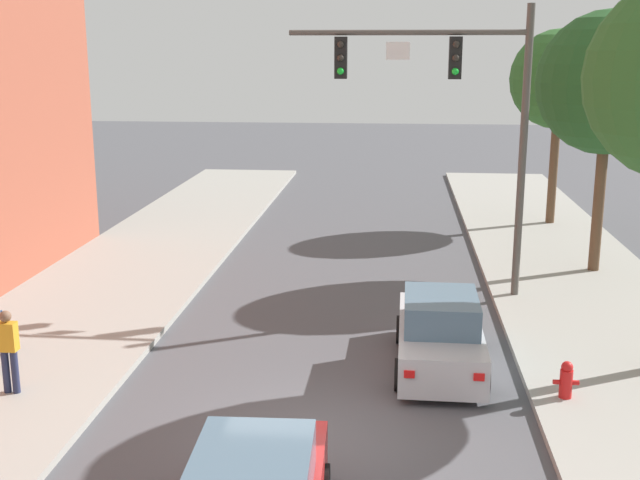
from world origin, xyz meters
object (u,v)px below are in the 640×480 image
(traffic_signal_mast, at_px, (458,98))
(bicycle_leaning, at_px, (0,343))
(pedestrian_sidewalk_left_walker, at_px, (8,347))
(fire_hydrant, at_px, (566,380))
(street_tree_second, at_px, (608,83))
(car_lead_silver, at_px, (440,335))
(street_tree_third, at_px, (559,80))

(traffic_signal_mast, bearing_deg, bicycle_leaning, -149.03)
(traffic_signal_mast, distance_m, pedestrian_sidewalk_left_walker, 12.18)
(fire_hydrant, xyz_separation_m, street_tree_second, (2.64, 9.24, 5.10))
(fire_hydrant, bearing_deg, pedestrian_sidewalk_left_walker, -175.73)
(traffic_signal_mast, bearing_deg, car_lead_silver, -96.23)
(pedestrian_sidewalk_left_walker, distance_m, street_tree_second, 17.13)
(pedestrian_sidewalk_left_walker, xyz_separation_m, street_tree_third, (13.06, 16.72, 4.39))
(traffic_signal_mast, xyz_separation_m, street_tree_second, (4.38, 2.69, 0.28))
(pedestrian_sidewalk_left_walker, height_order, street_tree_third, street_tree_third)
(car_lead_silver, bearing_deg, street_tree_second, 57.11)
(street_tree_second, distance_m, street_tree_third, 6.70)
(street_tree_second, bearing_deg, street_tree_third, 90.58)
(fire_hydrant, relative_size, street_tree_second, 0.10)
(bicycle_leaning, xyz_separation_m, street_tree_third, (14.04, 15.22, 4.91))
(traffic_signal_mast, relative_size, car_lead_silver, 1.76)
(pedestrian_sidewalk_left_walker, bearing_deg, street_tree_third, 52.01)
(bicycle_leaning, relative_size, fire_hydrant, 2.39)
(car_lead_silver, distance_m, fire_hydrant, 2.81)
(car_lead_silver, xyz_separation_m, fire_hydrant, (2.28, -1.64, -0.22))
(car_lead_silver, bearing_deg, traffic_signal_mast, 83.77)
(bicycle_leaning, xyz_separation_m, fire_hydrant, (11.46, -0.71, -0.03))
(fire_hydrant, height_order, street_tree_third, street_tree_third)
(street_tree_third, bearing_deg, car_lead_silver, -108.73)
(street_tree_third, bearing_deg, fire_hydrant, -99.16)
(car_lead_silver, bearing_deg, pedestrian_sidewalk_left_walker, -163.58)
(fire_hydrant, bearing_deg, traffic_signal_mast, 104.90)
(car_lead_silver, height_order, street_tree_third, street_tree_third)
(traffic_signal_mast, height_order, bicycle_leaning, traffic_signal_mast)
(traffic_signal_mast, xyz_separation_m, pedestrian_sidewalk_left_walker, (-8.75, -7.33, -4.26))
(pedestrian_sidewalk_left_walker, relative_size, fire_hydrant, 2.28)
(car_lead_silver, bearing_deg, bicycle_leaning, -174.26)
(fire_hydrant, bearing_deg, car_lead_silver, 144.31)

